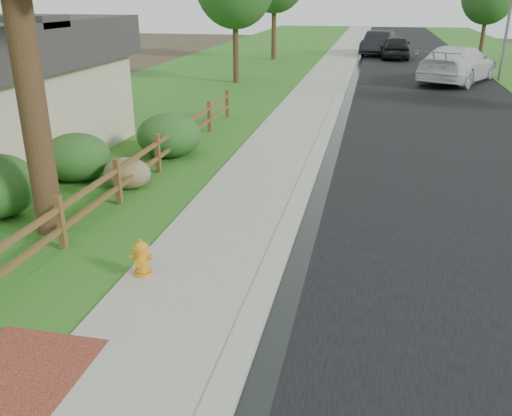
% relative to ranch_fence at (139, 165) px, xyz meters
% --- Properties ---
extents(ground, '(120.00, 120.00, 0.00)m').
position_rel_ranch_fence_xyz_m(ground, '(3.60, -6.40, -0.62)').
color(ground, '#362C1D').
extents(road, '(8.00, 90.00, 0.02)m').
position_rel_ranch_fence_xyz_m(road, '(8.20, 28.60, -0.61)').
color(road, black).
rests_on(road, ground).
extents(curb, '(0.40, 90.00, 0.12)m').
position_rel_ranch_fence_xyz_m(curb, '(4.00, 28.60, -0.56)').
color(curb, gray).
rests_on(curb, ground).
extents(wet_gutter, '(0.50, 90.00, 0.00)m').
position_rel_ranch_fence_xyz_m(wet_gutter, '(4.35, 28.60, -0.60)').
color(wet_gutter, black).
rests_on(wet_gutter, road).
extents(sidewalk, '(2.20, 90.00, 0.10)m').
position_rel_ranch_fence_xyz_m(sidewalk, '(2.70, 28.60, -0.57)').
color(sidewalk, gray).
rests_on(sidewalk, ground).
extents(grass_strip, '(1.60, 90.00, 0.06)m').
position_rel_ranch_fence_xyz_m(grass_strip, '(0.80, 28.60, -0.59)').
color(grass_strip, '#205819').
rests_on(grass_strip, ground).
extents(lawn_near, '(9.00, 90.00, 0.04)m').
position_rel_ranch_fence_xyz_m(lawn_near, '(-4.40, 28.60, -0.60)').
color(lawn_near, '#205819').
rests_on(lawn_near, ground).
extents(brick_patch, '(1.60, 2.40, 0.11)m').
position_rel_ranch_fence_xyz_m(brick_patch, '(1.40, -7.40, -0.56)').
color(brick_patch, maroon).
rests_on(brick_patch, ground).
extents(ranch_fence, '(0.12, 16.92, 1.10)m').
position_rel_ranch_fence_xyz_m(ranch_fence, '(0.00, 0.00, 0.00)').
color(ranch_fence, '#52311B').
rests_on(ranch_fence, ground).
extents(fire_hydrant, '(0.42, 0.34, 0.65)m').
position_rel_ranch_fence_xyz_m(fire_hydrant, '(1.90, -4.33, -0.22)').
color(fire_hydrant, gold).
rests_on(fire_hydrant, sidewalk).
extents(white_suv, '(5.30, 7.23, 1.94)m').
position_rel_ranch_fence_xyz_m(white_suv, '(9.86, 19.74, 0.37)').
color(white_suv, silver).
rests_on(white_suv, road).
extents(dark_car_mid, '(2.01, 4.97, 1.69)m').
position_rel_ranch_fence_xyz_m(dark_car_mid, '(6.90, 31.03, 0.25)').
color(dark_car_mid, black).
rests_on(dark_car_mid, road).
extents(dark_car_far, '(2.83, 5.62, 1.77)m').
position_rel_ranch_fence_xyz_m(dark_car_far, '(5.60, 33.53, 0.29)').
color(dark_car_far, black).
rests_on(dark_car_far, road).
extents(boulder, '(1.37, 1.15, 0.80)m').
position_rel_ranch_fence_xyz_m(boulder, '(-0.30, -0.09, -0.22)').
color(boulder, brown).
rests_on(boulder, ground).
extents(shrub_b, '(2.09, 2.09, 1.22)m').
position_rel_ranch_fence_xyz_m(shrub_b, '(-1.86, 0.29, -0.01)').
color(shrub_b, '#174217').
rests_on(shrub_b, ground).
extents(shrub_d, '(2.48, 2.48, 1.28)m').
position_rel_ranch_fence_xyz_m(shrub_d, '(-0.30, 2.85, 0.02)').
color(shrub_d, '#174217').
rests_on(shrub_d, ground).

